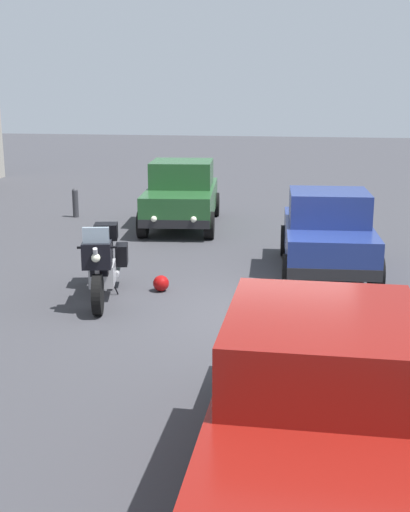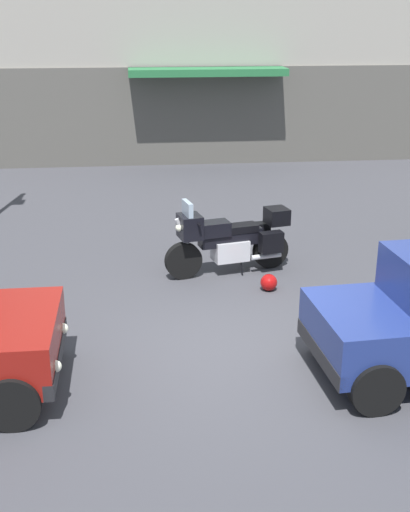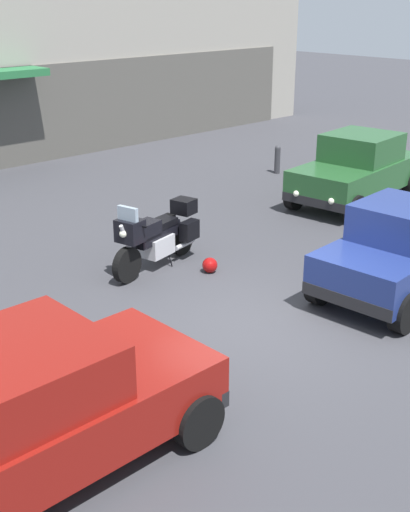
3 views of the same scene
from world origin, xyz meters
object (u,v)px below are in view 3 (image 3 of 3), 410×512
helmet (210,265)px  car_compact_side (402,250)px  motorcycle (157,235)px  bollard_curbside (277,159)px  car_hatchback_near (358,169)px  car_sedan_far (10,419)px

helmet → car_compact_side: car_compact_side is taller
motorcycle → bollard_curbside: bearing=-169.1°
motorcycle → helmet: (0.52, -0.87, -0.48)m
car_hatchback_near → motorcycle: bearing=-6.9°
motorcycle → car_compact_side: (2.24, -3.68, 0.15)m
helmet → motorcycle: bearing=120.9°
car_hatchback_near → car_compact_side: (-3.92, -3.60, -0.04)m
helmet → car_sedan_far: size_ratio=0.06×
motorcycle → car_compact_side: 4.31m
helmet → car_compact_side: bearing=-58.6°
motorcycle → bollard_curbside: size_ratio=2.82×
car_compact_side → helmet: bearing=117.5°
car_sedan_far → car_hatchback_near: bearing=17.1°
car_hatchback_near → bollard_curbside: 3.19m
car_hatchback_near → car_compact_side: size_ratio=1.12×
motorcycle → car_hatchback_near: (6.15, -0.09, 0.19)m
helmet → car_hatchback_near: 5.73m
car_sedan_far → bollard_curbside: bearing=29.0°
motorcycle → car_sedan_far: 5.99m
car_hatchback_near → car_sedan_far: size_ratio=0.87×
helmet → car_hatchback_near: bearing=7.9°
motorcycle → bollard_curbside: (6.83, 3.01, -0.20)m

